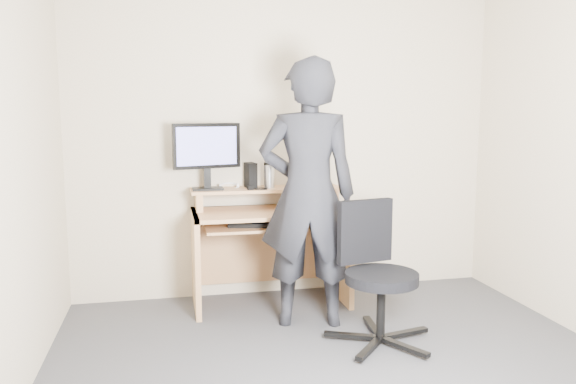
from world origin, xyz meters
name	(u,v)px	position (x,y,z in m)	size (l,w,h in m)	color
back_wall	(287,144)	(0.00, 1.75, 1.25)	(3.50, 0.02, 2.50)	beige
desk	(268,234)	(-0.20, 1.53, 0.55)	(1.20, 0.60, 0.91)	tan
monitor	(207,150)	(-0.67, 1.58, 1.22)	(0.53, 0.20, 0.52)	black
external_drive	(251,175)	(-0.32, 1.64, 1.01)	(0.07, 0.13, 0.20)	black
travel_mug	(269,176)	(-0.18, 1.58, 1.00)	(0.08, 0.08, 0.19)	#B5B5BA
smartphone	(294,187)	(0.02, 1.59, 0.92)	(0.07, 0.13, 0.01)	black
charger	(250,188)	(-0.35, 1.50, 0.93)	(0.04, 0.04, 0.04)	black
headphones	(229,186)	(-0.49, 1.69, 0.92)	(0.16, 0.16, 0.02)	silver
keyboard	(259,224)	(-0.30, 1.36, 0.67)	(0.46, 0.18, 0.03)	black
mouse	(309,209)	(0.09, 1.35, 0.77)	(0.10, 0.06, 0.04)	black
office_chair	(376,268)	(0.35, 0.59, 0.49)	(0.72, 0.71, 0.91)	black
person	(308,194)	(-0.01, 0.98, 0.94)	(0.69, 0.45, 1.88)	black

